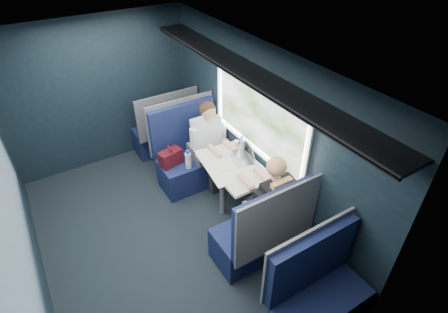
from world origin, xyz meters
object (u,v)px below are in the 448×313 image
seat_bay_far (260,234)px  seat_row_front (165,130)px  seat_row_back (317,296)px  woman (271,197)px  bottle_small (242,144)px  table (233,171)px  laptop (245,155)px  seat_bay_near (190,157)px  cup (236,143)px  man (210,141)px

seat_bay_far → seat_row_front: seat_bay_far is taller
seat_row_front → seat_row_back: same height
seat_row_back → woman: size_ratio=0.88×
bottle_small → seat_bay_far: bearing=-113.5°
table → laptop: bearing=13.9°
seat_bay_near → cup: bearing=-45.5°
seat_row_back → cup: seat_row_back is taller
seat_bay_far → bottle_small: size_ratio=5.16×
cup → seat_row_front: bearing=108.6°
seat_bay_near → seat_row_back: size_ratio=1.09×
seat_bay_near → seat_bay_far: (0.01, -1.75, -0.01)m
man → laptop: bearing=-75.4°
table → seat_row_back: seat_row_back is taller
seat_row_back → seat_row_front: bearing=90.0°
man → bottle_small: bearing=-63.9°
seat_bay_near → seat_row_front: 0.92m
seat_bay_far → cup: (0.48, 1.24, 0.37)m
table → seat_row_back: size_ratio=0.86×
seat_row_front → laptop: 1.83m
seat_bay_far → laptop: 1.09m
man → laptop: man is taller
seat_row_front → woman: 2.54m
man → seat_row_front: bearing=102.8°
seat_bay_near → seat_row_front: seat_bay_near is taller
seat_bay_far → laptop: (0.42, 0.93, 0.39)m
seat_row_back → cup: bearing=77.5°
seat_bay_far → bottle_small: (0.48, 1.10, 0.43)m
seat_bay_far → table: bearing=78.2°
table → seat_bay_far: (-0.18, -0.87, -0.25)m
man → bottle_small: size_ratio=5.42×
seat_row_back → laptop: size_ratio=3.16×
seat_bay_near → man: 0.43m
laptop → bottle_small: size_ratio=1.50×
seat_bay_far → woman: woman is taller
man → woman: bearing=-90.0°
seat_row_back → laptop: seat_row_back is taller
seat_row_back → man: size_ratio=0.88×
table → seat_bay_far: 0.93m
seat_bay_far → cup: seat_bay_far is taller
seat_bay_far → seat_row_front: (0.00, 2.67, -0.00)m
seat_bay_near → seat_row_front: size_ratio=1.09×
laptop → bottle_small: bottle_small is taller
seat_row_back → seat_bay_far: bearing=90.0°
table → man: size_ratio=0.76×
woman → man: bearing=90.0°
table → seat_row_front: seat_row_front is taller
seat_row_back → seat_bay_near: bearing=90.3°
seat_row_front → seat_bay_far: bearing=-90.0°
seat_bay_near → seat_row_back: seat_bay_near is taller
man → bottle_small: man is taller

